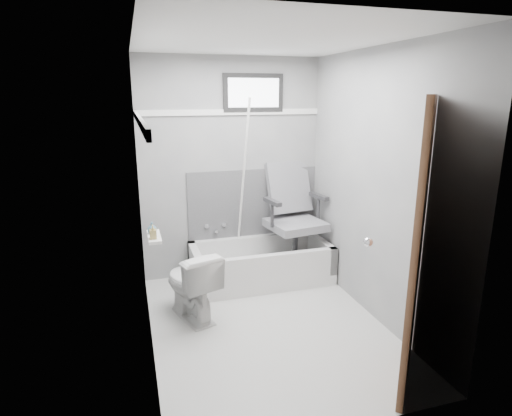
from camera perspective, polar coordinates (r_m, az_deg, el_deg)
name	(u,v)px	position (r m, az deg, el deg)	size (l,w,h in m)	color
floor	(267,325)	(3.97, 1.51, -15.39)	(2.60, 2.60, 0.00)	silver
ceiling	(269,39)	(3.45, 1.79, 21.55)	(2.60, 2.60, 0.00)	silver
wall_back	(231,170)	(4.75, -3.31, 5.15)	(2.00, 0.02, 2.40)	slate
wall_front	(343,247)	(2.37, 11.58, -5.09)	(2.00, 0.02, 2.40)	slate
wall_left	(143,203)	(3.35, -14.83, 0.59)	(0.02, 2.60, 2.40)	slate
wall_right	(375,188)	(3.94, 15.59, 2.63)	(0.02, 2.60, 2.40)	slate
bathtub	(261,263)	(4.73, 0.66, -7.34)	(1.50, 0.70, 0.42)	silver
office_chair	(296,217)	(4.72, 5.32, -1.20)	(0.67, 0.67, 1.16)	slate
toilet	(191,284)	(4.00, -8.68, -10.05)	(0.37, 0.66, 0.65)	silver
door	(482,261)	(3.02, 27.93, -6.21)	(0.78, 0.78, 2.00)	brown
window	(253,93)	(4.73, -0.36, 15.11)	(0.66, 0.04, 0.40)	black
backerboard	(253,203)	(4.88, -0.36, 0.64)	(1.50, 0.02, 0.78)	#4C4C4F
trim_back	(231,112)	(4.67, -3.38, 12.64)	(2.00, 0.02, 0.06)	white
trim_left	(139,120)	(3.26, -15.32, 11.23)	(0.02, 2.60, 0.06)	white
pole	(243,187)	(4.56, -1.80, 2.85)	(0.02, 0.02, 1.95)	white
shelf	(154,237)	(3.51, -13.42, -3.76)	(0.10, 0.32, 0.03)	white
soap_bottle_a	(153,232)	(3.42, -13.57, -3.15)	(0.05, 0.05, 0.12)	tan
soap_bottle_b	(152,228)	(3.55, -13.70, -2.57)	(0.07, 0.07, 0.10)	slate
faucet	(216,228)	(4.83, -5.42, -2.67)	(0.26, 0.10, 0.16)	silver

